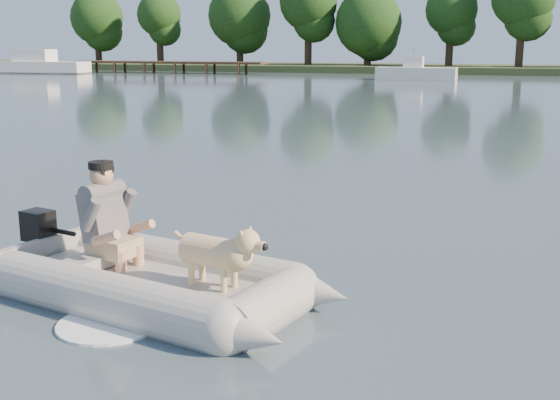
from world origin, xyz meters
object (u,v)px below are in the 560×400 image
(dock, at_px, (169,67))
(cabin_cruiser, at_px, (45,61))
(motorboat, at_px, (417,64))
(dinghy, at_px, (155,240))
(dog, at_px, (212,257))
(man, at_px, (105,212))

(dock, relative_size, cabin_cruiser, 2.26)
(motorboat, bearing_deg, dinghy, -85.52)
(dinghy, bearing_deg, motorboat, 107.27)
(dinghy, bearing_deg, cabin_cruiser, 140.50)
(cabin_cruiser, bearing_deg, dog, -57.57)
(dinghy, distance_m, cabin_cruiser, 59.42)
(dock, relative_size, dinghy, 3.58)
(dog, bearing_deg, dock, 130.52)
(dock, bearing_deg, dog, -62.93)
(dock, distance_m, cabin_cruiser, 10.93)
(motorboat, bearing_deg, man, -86.39)
(cabin_cruiser, relative_size, motorboat, 1.35)
(man, xyz_separation_m, cabin_cruiser, (-35.09, 47.20, 0.22))
(cabin_cruiser, bearing_deg, dinghy, -58.03)
(dinghy, bearing_deg, dog, 4.57)
(man, bearing_deg, dinghy, -4.24)
(dock, distance_m, dinghy, 57.41)
(man, xyz_separation_m, motorboat, (-2.35, 45.70, 0.30))
(man, distance_m, motorboat, 45.76)
(cabin_cruiser, xyz_separation_m, motorboat, (32.74, -1.49, 0.09))
(dock, relative_size, dog, 18.12)
(dinghy, relative_size, cabin_cruiser, 0.63)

